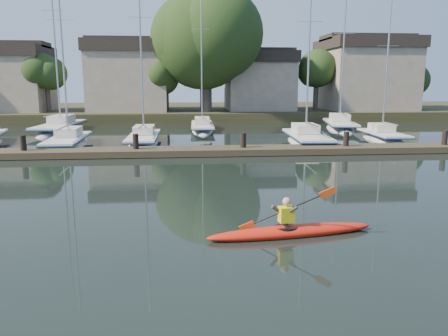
{
  "coord_description": "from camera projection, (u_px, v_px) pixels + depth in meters",
  "views": [
    {
      "loc": [
        -0.36,
        -10.27,
        4.01
      ],
      "look_at": [
        0.96,
        3.91,
        1.2
      ],
      "focal_mm": 35.0,
      "sensor_mm": 36.0,
      "label": 1
    }
  ],
  "objects": [
    {
      "name": "ground",
      "position": [
        200.0,
        246.0,
        10.84
      ],
      "size": [
        160.0,
        160.0,
        0.0
      ],
      "primitive_type": "plane",
      "color": "black",
      "rests_on": "ground"
    },
    {
      "name": "kayak",
      "position": [
        290.0,
        229.0,
        11.57
      ],
      "size": [
        4.65,
        1.23,
        1.48
      ],
      "rotation": [
        0.0,
        0.0,
        0.14
      ],
      "color": "red",
      "rests_on": "ground"
    },
    {
      "name": "dock",
      "position": [
        190.0,
        151.0,
        24.48
      ],
      "size": [
        34.0,
        2.0,
        1.8
      ],
      "color": "#443927",
      "rests_on": "ground"
    },
    {
      "name": "sailboat_1",
      "position": [
        68.0,
        149.0,
        27.82
      ],
      "size": [
        2.34,
        8.24,
        13.36
      ],
      "rotation": [
        0.0,
        0.0,
        0.04
      ],
      "color": "silver",
      "rests_on": "ground"
    },
    {
      "name": "sailboat_2",
      "position": [
        144.0,
        146.0,
        29.23
      ],
      "size": [
        1.99,
        8.41,
        13.91
      ],
      "rotation": [
        0.0,
        0.0,
        -0.0
      ],
      "color": "silver",
      "rests_on": "ground"
    },
    {
      "name": "sailboat_3",
      "position": [
        306.0,
        146.0,
        29.03
      ],
      "size": [
        2.71,
        8.52,
        13.55
      ],
      "rotation": [
        0.0,
        0.0,
        -0.06
      ],
      "color": "silver",
      "rests_on": "ground"
    },
    {
      "name": "sailboat_4",
      "position": [
        383.0,
        143.0,
        30.65
      ],
      "size": [
        2.33,
        6.7,
        11.23
      ],
      "rotation": [
        0.0,
        0.0,
        -0.05
      ],
      "color": "silver",
      "rests_on": "ground"
    },
    {
      "name": "sailboat_5",
      "position": [
        60.0,
        134.0,
        35.96
      ],
      "size": [
        2.83,
        10.03,
        16.42
      ],
      "rotation": [
        0.0,
        0.0,
        -0.05
      ],
      "color": "silver",
      "rests_on": "ground"
    },
    {
      "name": "sailboat_6",
      "position": [
        202.0,
        132.0,
        36.98
      ],
      "size": [
        2.11,
        8.94,
        14.14
      ],
      "rotation": [
        0.0,
        0.0,
        -0.03
      ],
      "color": "silver",
      "rests_on": "ground"
    },
    {
      "name": "sailboat_7",
      "position": [
        340.0,
        131.0,
        37.89
      ],
      "size": [
        3.98,
        8.93,
        13.94
      ],
      "rotation": [
        0.0,
        0.0,
        -0.2
      ],
      "color": "silver",
      "rests_on": "ground"
    },
    {
      "name": "shore",
      "position": [
        200.0,
        89.0,
        49.72
      ],
      "size": [
        90.0,
        25.25,
        12.75
      ],
      "color": "#262D16",
      "rests_on": "ground"
    }
  ]
}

